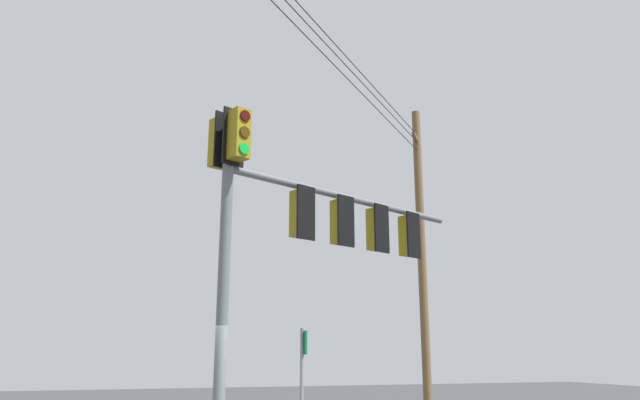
{
  "coord_description": "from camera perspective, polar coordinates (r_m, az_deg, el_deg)",
  "views": [
    {
      "loc": [
        2.26,
        9.02,
        2.06
      ],
      "look_at": [
        -1.26,
        -1.93,
        5.02
      ],
      "focal_mm": 33.6,
      "sensor_mm": 36.0,
      "label": 1
    }
  ],
  "objects": [
    {
      "name": "signal_mast_assembly",
      "position": [
        11.48,
        -1.53,
        -1.9
      ],
      "size": [
        5.98,
        3.2,
        6.27
      ],
      "color": "slate",
      "rests_on": "ground"
    },
    {
      "name": "route_sign_primary",
      "position": [
        11.59,
        -1.67,
        -16.72
      ],
      "size": [
        0.1,
        0.38,
        2.52
      ],
      "color": "slate",
      "rests_on": "ground"
    },
    {
      "name": "utility_pole_wooden",
      "position": [
        21.84,
        9.65,
        -4.88
      ],
      "size": [
        1.12,
        1.55,
        10.98
      ],
      "color": "brown",
      "rests_on": "ground"
    }
  ]
}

